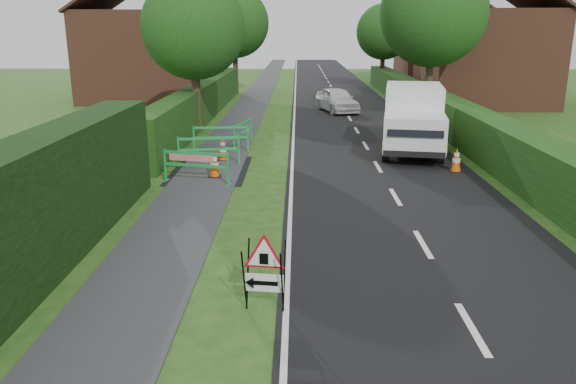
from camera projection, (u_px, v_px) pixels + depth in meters
name	position (u px, v px, depth m)	size (l,w,h in m)	color
ground	(310.00, 366.00, 7.64)	(120.00, 120.00, 0.00)	#1E4A15
road_surface	(334.00, 92.00, 41.20)	(6.00, 90.00, 0.02)	black
footpath	(259.00, 92.00, 41.29)	(2.00, 90.00, 0.02)	#2D2D30
hedge_west_far	(204.00, 118.00, 28.84)	(1.00, 24.00, 1.80)	#14380F
hedge_east	(461.00, 142.00, 22.89)	(1.20, 50.00, 1.50)	#14380F
house_west	(144.00, 54.00, 35.80)	(7.50, 7.40, 7.88)	brown
house_east_a	(484.00, 56.00, 33.54)	(7.50, 7.40, 7.88)	brown
house_east_b	(443.00, 48.00, 46.96)	(7.50, 7.40, 7.88)	brown
tree_nw	(194.00, 28.00, 23.74)	(4.40, 4.40, 6.70)	#2D2116
tree_ne	(433.00, 13.00, 27.21)	(5.20, 5.20, 7.79)	#2D2116
tree_fw	(234.00, 23.00, 39.01)	(4.80, 4.80, 7.24)	#2D2116
tree_fe	(384.00, 32.00, 42.84)	(4.20, 4.20, 6.33)	#2D2116
triangle_sign	(262.00, 267.00, 8.91)	(0.85, 0.85, 1.12)	black
works_van	(413.00, 118.00, 20.72)	(2.89, 5.52, 2.40)	silver
traffic_cone_0	(456.00, 160.00, 17.93)	(0.38, 0.38, 0.79)	black
traffic_cone_1	(444.00, 143.00, 20.56)	(0.38, 0.38, 0.79)	black
traffic_cone_2	(432.00, 135.00, 22.23)	(0.38, 0.38, 0.79)	black
traffic_cone_3	(214.00, 165.00, 17.31)	(0.38, 0.38, 0.79)	black
traffic_cone_4	(223.00, 149.00, 19.51)	(0.38, 0.38, 0.79)	black
ped_barrier_0	(196.00, 163.00, 16.48)	(2.08, 0.84, 1.00)	green
ped_barrier_1	(209.00, 147.00, 18.74)	(2.09, 0.70, 1.00)	green
ped_barrier_2	(221.00, 135.00, 20.80)	(2.08, 0.55, 1.00)	green
ped_barrier_3	(243.00, 130.00, 21.80)	(0.83, 2.08, 1.00)	green
redwhite_plank	(192.00, 171.00, 18.16)	(1.50, 0.04, 0.25)	red
hatchback_car	(337.00, 100.00, 31.03)	(1.57, 3.90, 1.33)	silver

